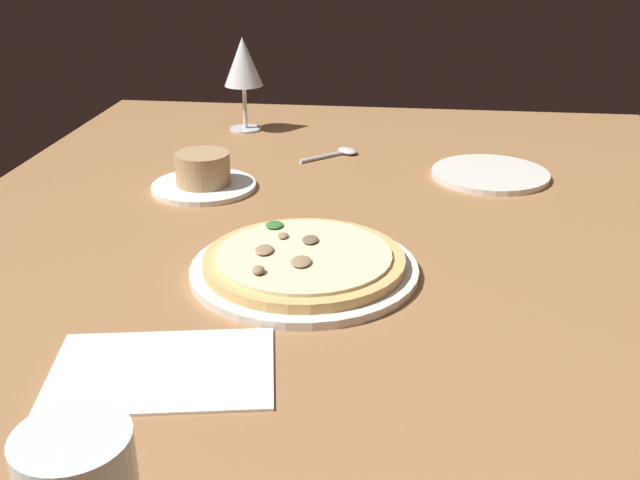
% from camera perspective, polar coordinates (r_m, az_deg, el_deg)
% --- Properties ---
extents(dining_table, '(1.50, 1.10, 0.04)m').
position_cam_1_polar(dining_table, '(0.93, 1.13, -2.14)').
color(dining_table, '#996B42').
rests_on(dining_table, ground).
extents(pizza_main, '(0.26, 0.26, 0.03)m').
position_cam_1_polar(pizza_main, '(0.86, -1.23, -1.83)').
color(pizza_main, silver).
rests_on(pizza_main, dining_table).
extents(ramekin_on_saucer, '(0.16, 0.16, 0.06)m').
position_cam_1_polar(ramekin_on_saucer, '(1.14, -8.84, 4.86)').
color(ramekin_on_saucer, white).
rests_on(ramekin_on_saucer, dining_table).
extents(wine_glass_far, '(0.07, 0.07, 0.17)m').
position_cam_1_polar(wine_glass_far, '(1.43, -5.85, 13.09)').
color(wine_glass_far, silver).
rests_on(wine_glass_far, dining_table).
extents(side_plate, '(0.18, 0.18, 0.01)m').
position_cam_1_polar(side_plate, '(1.22, 12.78, 4.90)').
color(side_plate, silver).
rests_on(side_plate, dining_table).
extents(paper_menu, '(0.17, 0.22, 0.00)m').
position_cam_1_polar(paper_menu, '(0.71, -11.86, -9.61)').
color(paper_menu, white).
rests_on(paper_menu, dining_table).
extents(spoon, '(0.09, 0.10, 0.01)m').
position_cam_1_polar(spoon, '(1.30, 1.57, 6.66)').
color(spoon, silver).
rests_on(spoon, dining_table).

